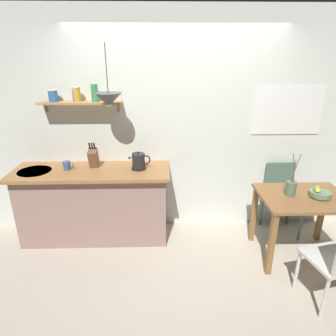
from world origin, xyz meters
TOP-DOWN VIEW (x-y plane):
  - ground_plane at (0.00, 0.00)m, footprint 14.00×14.00m
  - back_wall at (0.21, 0.65)m, footprint 6.80×0.11m
  - kitchen_counter at (-1.00, 0.32)m, footprint 1.83×0.63m
  - wall_shelf at (-1.12, 0.49)m, footprint 0.94×0.20m
  - dining_table at (1.36, -0.13)m, footprint 0.94×0.71m
  - dining_chair_far at (1.35, 0.42)m, footprint 0.43×0.43m
  - fruit_bowl at (1.50, -0.15)m, footprint 0.22×0.22m
  - twig_vase at (1.21, -0.11)m, footprint 0.11×0.11m
  - electric_kettle at (-0.44, 0.31)m, footprint 0.25×0.17m
  - knife_block at (-0.98, 0.38)m, footprint 0.10×0.18m
  - coffee_mug_by_sink at (-1.28, 0.31)m, footprint 0.13×0.08m
  - pendant_lamp at (-0.73, 0.23)m, footprint 0.28×0.28m

SIDE VIEW (x-z plane):
  - ground_plane at x=0.00m, z-range 0.00..0.00m
  - kitchen_counter at x=-1.00m, z-range 0.01..0.92m
  - dining_chair_far at x=1.35m, z-range 0.05..0.95m
  - dining_table at x=1.36m, z-range 0.25..1.01m
  - fruit_bowl at x=1.50m, z-range 0.75..0.87m
  - twig_vase at x=1.21m, z-range 0.60..1.08m
  - coffee_mug_by_sink at x=-1.28m, z-range 0.92..1.02m
  - electric_kettle at x=-0.44m, z-range 0.91..1.12m
  - knife_block at x=-0.98m, z-range 0.89..1.20m
  - back_wall at x=0.21m, z-range 0.00..2.70m
  - wall_shelf at x=-1.12m, z-range 1.55..1.88m
  - pendant_lamp at x=-0.73m, z-range 1.42..2.05m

